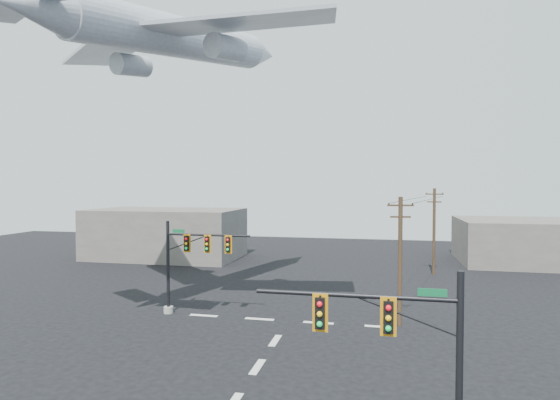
% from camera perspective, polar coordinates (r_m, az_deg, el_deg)
% --- Properties ---
extents(lane_markings, '(14.00, 21.20, 0.01)m').
position_cam_1_polar(lane_markings, '(25.99, -1.96, -18.59)').
color(lane_markings, silver).
rests_on(lane_markings, ground).
extents(signal_mast_near, '(6.78, 0.71, 6.47)m').
position_cam_1_polar(signal_mast_near, '(16.08, 15.77, -18.63)').
color(signal_mast_near, gray).
rests_on(signal_mast_near, ground).
extents(signal_mast_far, '(6.34, 0.72, 6.54)m').
position_cam_1_polar(signal_mast_far, '(33.44, -11.18, -7.42)').
color(signal_mast_far, gray).
rests_on(signal_mast_far, ground).
extents(utility_pole_a, '(1.67, 0.31, 8.32)m').
position_cam_1_polar(utility_pole_a, '(31.16, 14.43, -6.92)').
color(utility_pole_a, '#43311C').
rests_on(utility_pole_a, ground).
extents(utility_pole_b, '(1.75, 0.45, 8.69)m').
position_cam_1_polar(utility_pole_b, '(49.47, 18.27, -3.44)').
color(utility_pole_b, '#43311C').
rests_on(utility_pole_b, ground).
extents(power_lines, '(5.55, 18.23, 0.03)m').
position_cam_1_polar(power_lines, '(40.02, 16.84, 0.11)').
color(power_lines, black).
extents(airliner, '(23.57, 25.50, 6.83)m').
position_cam_1_polar(airliner, '(35.68, -12.38, 18.72)').
color(airliner, silver).
extents(building_left, '(18.00, 10.00, 6.00)m').
position_cam_1_polar(building_left, '(59.56, -13.74, -3.98)').
color(building_left, '#69635D').
rests_on(building_left, ground).
extents(building_right, '(14.00, 12.00, 5.00)m').
position_cam_1_polar(building_right, '(60.78, 27.52, -4.51)').
color(building_right, '#69635D').
rests_on(building_right, ground).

